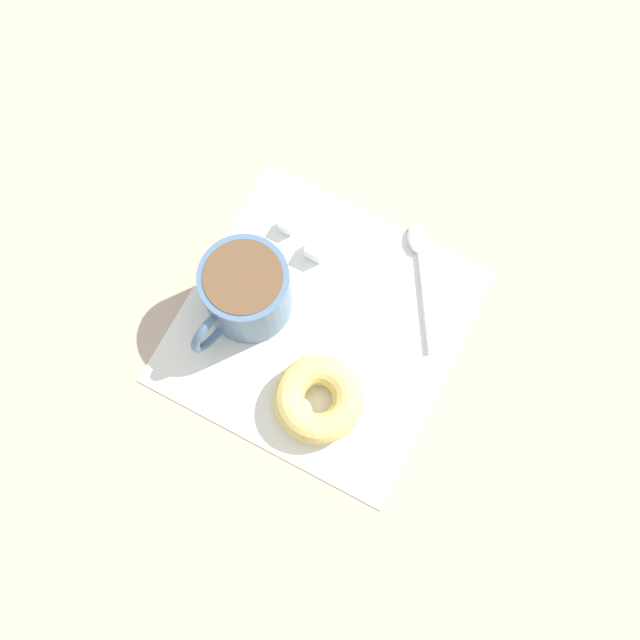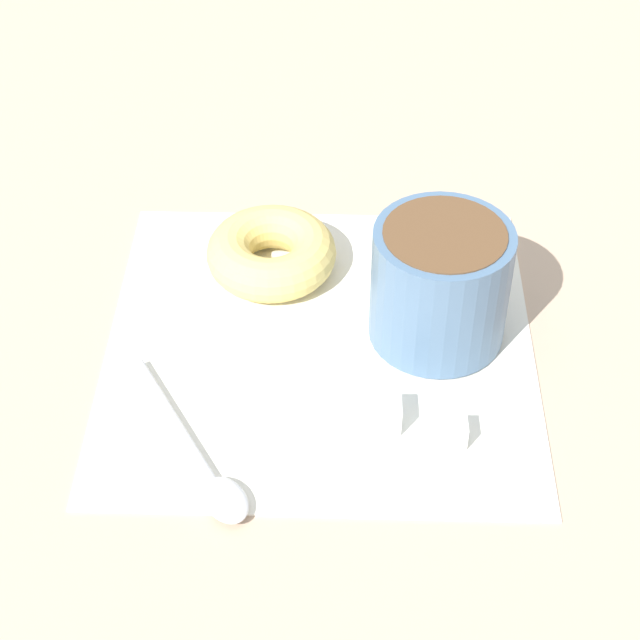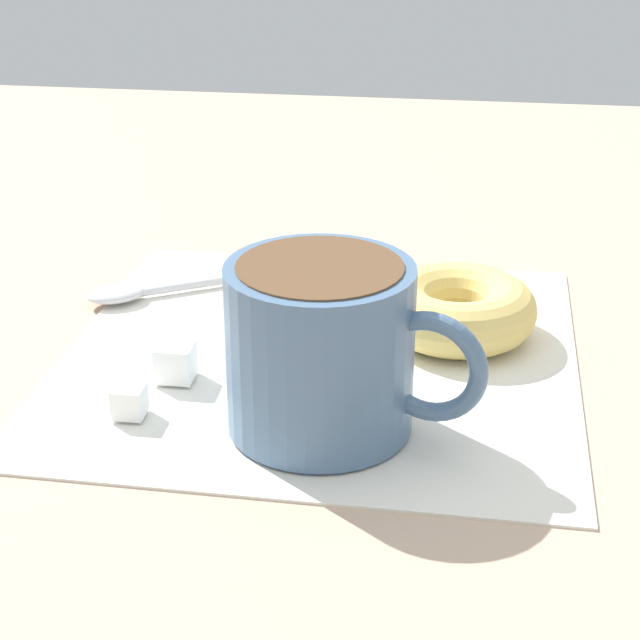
{
  "view_description": "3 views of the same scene",
  "coord_description": "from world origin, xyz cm",
  "px_view_note": "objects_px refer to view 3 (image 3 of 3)",
  "views": [
    {
      "loc": [
        17.34,
        6.74,
        73.65
      ],
      "look_at": [
        -1.11,
        -2.49,
        2.3
      ],
      "focal_mm": 40.0,
      "sensor_mm": 36.0,
      "label": 1
    },
    {
      "loc": [
        -52.54,
        -3.07,
        50.14
      ],
      "look_at": [
        -1.11,
        -2.49,
        2.3
      ],
      "focal_mm": 60.0,
      "sensor_mm": 36.0,
      "label": 2
    },
    {
      "loc": [
        6.49,
        -55.57,
        27.39
      ],
      "look_at": [
        -1.11,
        -2.49,
        2.3
      ],
      "focal_mm": 60.0,
      "sensor_mm": 36.0,
      "label": 3
    }
  ],
  "objects_px": {
    "spoon": "(151,289)",
    "sugar_cube": "(176,361)",
    "coffee_cup": "(333,346)",
    "sugar_cube_extra": "(129,401)",
    "donut": "(456,308)"
  },
  "relations": [
    {
      "from": "donut",
      "to": "sugar_cube",
      "type": "distance_m",
      "value": 0.17
    },
    {
      "from": "sugar_cube_extra",
      "to": "coffee_cup",
      "type": "bearing_deg",
      "value": 2.14
    },
    {
      "from": "coffee_cup",
      "to": "donut",
      "type": "bearing_deg",
      "value": 63.36
    },
    {
      "from": "coffee_cup",
      "to": "sugar_cube_extra",
      "type": "bearing_deg",
      "value": -177.86
    },
    {
      "from": "donut",
      "to": "spoon",
      "type": "bearing_deg",
      "value": 171.44
    },
    {
      "from": "coffee_cup",
      "to": "spoon",
      "type": "distance_m",
      "value": 0.2
    },
    {
      "from": "donut",
      "to": "sugar_cube",
      "type": "bearing_deg",
      "value": -152.44
    },
    {
      "from": "donut",
      "to": "sugar_cube_extra",
      "type": "bearing_deg",
      "value": -143.49
    },
    {
      "from": "coffee_cup",
      "to": "sugar_cube",
      "type": "distance_m",
      "value": 0.1
    },
    {
      "from": "spoon",
      "to": "sugar_cube",
      "type": "relative_size",
      "value": 6.92
    },
    {
      "from": "coffee_cup",
      "to": "sugar_cube_extra",
      "type": "relative_size",
      "value": 7.76
    },
    {
      "from": "spoon",
      "to": "sugar_cube",
      "type": "height_order",
      "value": "sugar_cube"
    },
    {
      "from": "sugar_cube",
      "to": "sugar_cube_extra",
      "type": "relative_size",
      "value": 1.24
    },
    {
      "from": "coffee_cup",
      "to": "sugar_cube",
      "type": "height_order",
      "value": "coffee_cup"
    },
    {
      "from": "donut",
      "to": "sugar_cube",
      "type": "relative_size",
      "value": 4.74
    }
  ]
}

